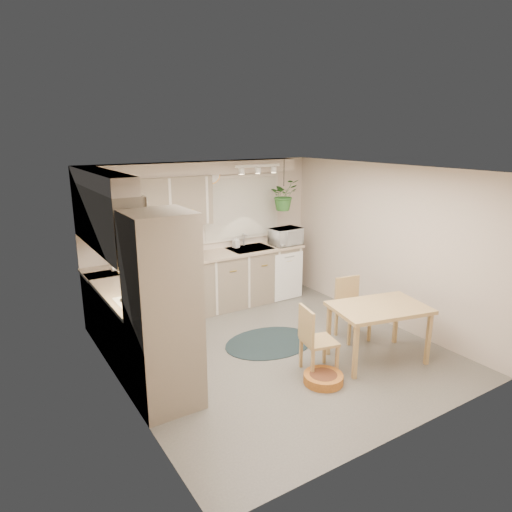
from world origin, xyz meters
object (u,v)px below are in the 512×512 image
braided_rug (270,342)px  chair_left (319,339)px  microwave (286,235)px  dining_table (377,333)px  chair_back (353,310)px  pet_bed (323,378)px

braided_rug → chair_left: bearing=-85.6°
braided_rug → microwave: (1.30, 1.45, 1.11)m
dining_table → chair_back: bearing=74.0°
chair_left → braided_rug: size_ratio=0.65×
chair_back → braided_rug: bearing=-14.8°
chair_back → braided_rug: chair_back is taller
dining_table → braided_rug: dining_table is taller
chair_back → pet_bed: size_ratio=1.86×
braided_rug → microwave: microwave is taller
chair_left → microwave: size_ratio=1.60×
pet_bed → microwave: size_ratio=0.88×
braided_rug → pet_bed: (-0.05, -1.20, 0.05)m
dining_table → chair_back: (0.18, 0.62, 0.07)m
chair_left → dining_table: bearing=92.1°
chair_back → pet_bed: chair_back is taller
dining_table → microwave: bearing=81.2°
dining_table → chair_back: 0.65m
microwave → pet_bed: bearing=-121.4°
chair_left → microwave: 2.80m
braided_rug → pet_bed: bearing=-92.4°
dining_table → microwave: 2.71m
dining_table → chair_left: (-0.83, 0.16, 0.06)m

